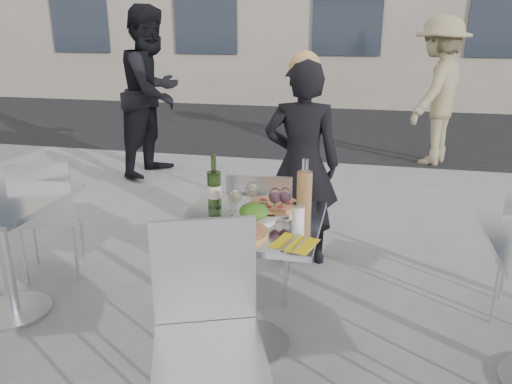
% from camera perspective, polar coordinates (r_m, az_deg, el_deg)
% --- Properties ---
extents(ground, '(80.00, 80.00, 0.00)m').
position_cam_1_polar(ground, '(2.90, -0.69, -17.07)').
color(ground, slate).
extents(street_asphalt, '(24.00, 5.00, 0.00)m').
position_cam_1_polar(street_asphalt, '(8.97, 9.09, 7.45)').
color(street_asphalt, black).
rests_on(street_asphalt, ground).
extents(main_table, '(0.72, 0.72, 0.75)m').
position_cam_1_polar(main_table, '(2.63, -0.73, -7.46)').
color(main_table, '#B7BABF').
rests_on(main_table, ground).
extents(side_table_left, '(0.72, 0.72, 0.75)m').
position_cam_1_polar(side_table_left, '(3.29, -27.13, -4.11)').
color(side_table_left, '#B7BABF').
rests_on(side_table_left, ground).
extents(chair_far, '(0.43, 0.44, 0.86)m').
position_cam_1_polar(chair_far, '(3.11, 0.57, -3.81)').
color(chair_far, silver).
rests_on(chair_far, ground).
extents(chair_near, '(0.56, 0.57, 0.95)m').
position_cam_1_polar(chair_near, '(2.09, -5.63, -14.21)').
color(chair_near, silver).
rests_on(chair_near, ground).
extents(side_chair_lfar, '(0.52, 0.52, 0.86)m').
position_cam_1_polar(side_chair_lfar, '(3.66, -22.83, -1.86)').
color(side_chair_lfar, silver).
rests_on(side_chair_lfar, ground).
extents(woman_diner, '(0.57, 0.40, 1.48)m').
position_cam_1_polar(woman_diner, '(3.59, 5.25, 3.14)').
color(woman_diner, black).
rests_on(woman_diner, ground).
extents(pedestrian_a, '(0.88, 1.05, 1.91)m').
position_cam_1_polar(pedestrian_a, '(5.96, -11.73, 11.07)').
color(pedestrian_a, black).
rests_on(pedestrian_a, ground).
extents(pedestrian_b, '(1.13, 1.35, 1.82)m').
position_cam_1_polar(pedestrian_b, '(6.70, 20.00, 10.74)').
color(pedestrian_b, '#93845F').
rests_on(pedestrian_b, ground).
extents(pizza_near, '(0.32, 0.32, 0.02)m').
position_cam_1_polar(pizza_near, '(2.37, -2.47, -4.60)').
color(pizza_near, '#E8A75A').
rests_on(pizza_near, main_table).
extents(pizza_far, '(0.31, 0.31, 0.03)m').
position_cam_1_polar(pizza_far, '(2.69, 2.07, -1.57)').
color(pizza_far, white).
rests_on(pizza_far, main_table).
extents(salad_plate, '(0.22, 0.22, 0.09)m').
position_cam_1_polar(salad_plate, '(2.53, -0.23, -2.40)').
color(salad_plate, white).
rests_on(salad_plate, main_table).
extents(wine_bottle, '(0.07, 0.08, 0.29)m').
position_cam_1_polar(wine_bottle, '(2.69, -4.80, 0.55)').
color(wine_bottle, '#375A22').
rests_on(wine_bottle, main_table).
extents(carafe, '(0.08, 0.08, 0.29)m').
position_cam_1_polar(carafe, '(2.62, 5.55, 0.17)').
color(carafe, '#E7B162').
rests_on(carafe, main_table).
extents(sugar_shaker, '(0.06, 0.06, 0.11)m').
position_cam_1_polar(sugar_shaker, '(2.48, 4.84, -2.50)').
color(sugar_shaker, white).
rests_on(sugar_shaker, main_table).
extents(wineglass_white_a, '(0.07, 0.07, 0.16)m').
position_cam_1_polar(wineglass_white_a, '(2.54, -2.36, -0.60)').
color(wineglass_white_a, white).
rests_on(wineglass_white_a, main_table).
extents(wineglass_white_b, '(0.07, 0.07, 0.16)m').
position_cam_1_polar(wineglass_white_b, '(2.64, -0.48, 0.14)').
color(wineglass_white_b, white).
rests_on(wineglass_white_b, main_table).
extents(wineglass_red_a, '(0.07, 0.07, 0.16)m').
position_cam_1_polar(wineglass_red_a, '(2.55, 2.20, -0.54)').
color(wineglass_red_a, white).
rests_on(wineglass_red_a, main_table).
extents(wineglass_red_b, '(0.07, 0.07, 0.16)m').
position_cam_1_polar(wineglass_red_b, '(2.55, 3.32, -0.53)').
color(wineglass_red_b, white).
rests_on(wineglass_red_b, main_table).
extents(napkin_left, '(0.18, 0.20, 0.01)m').
position_cam_1_polar(napkin_left, '(2.46, -7.84, -4.04)').
color(napkin_left, yellow).
rests_on(napkin_left, main_table).
extents(napkin_right, '(0.22, 0.22, 0.01)m').
position_cam_1_polar(napkin_right, '(2.28, 4.46, -5.82)').
color(napkin_right, yellow).
rests_on(napkin_right, main_table).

